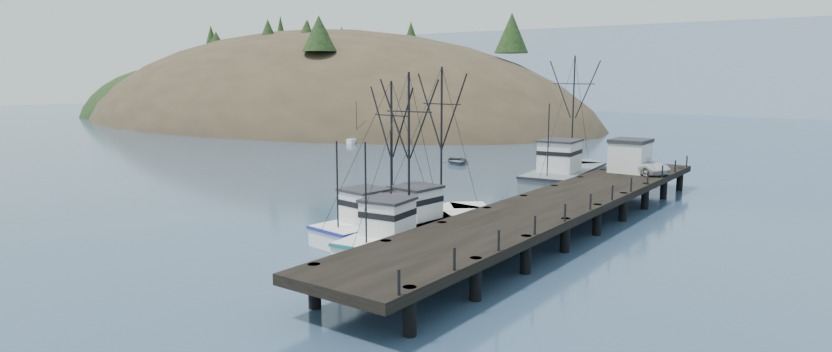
# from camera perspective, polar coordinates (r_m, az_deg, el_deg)

# --- Properties ---
(ground) EXTENTS (400.00, 400.00, 0.00)m
(ground) POSITION_cam_1_polar(r_m,az_deg,el_deg) (40.20, -16.42, -6.09)
(ground) COLOR navy
(ground) RESTS_ON ground
(pier) EXTENTS (6.00, 44.00, 2.00)m
(pier) POSITION_cam_1_polar(r_m,az_deg,el_deg) (43.76, 12.48, -2.45)
(pier) COLOR black
(pier) RESTS_ON ground
(headland) EXTENTS (134.80, 78.00, 51.00)m
(headland) POSITION_cam_1_polar(r_m,az_deg,el_deg) (147.85, -9.94, 3.09)
(headland) COLOR #382D1E
(headland) RESTS_ON ground
(distant_ridge) EXTENTS (360.00, 40.00, 26.00)m
(distant_ridge) POSITION_cam_1_polar(r_m,az_deg,el_deg) (194.80, 29.99, 4.76)
(distant_ridge) COLOR #9EB2C6
(distant_ridge) RESTS_ON ground
(distant_ridge_far) EXTENTS (180.00, 25.00, 18.00)m
(distant_ridge_far) POSITION_cam_1_polar(r_m,az_deg,el_deg) (220.41, 17.38, 5.89)
(distant_ridge_far) COLOR silver
(distant_ridge_far) RESTS_ON ground
(moored_sailboats) EXTENTS (23.45, 14.57, 6.35)m
(moored_sailboats) POSITION_cam_1_polar(r_m,az_deg,el_deg) (102.82, -2.86, 3.44)
(moored_sailboats) COLOR white
(moored_sailboats) RESTS_ON ground
(trawler_near) EXTENTS (4.42, 10.44, 10.64)m
(trawler_near) POSITION_cam_1_polar(r_m,az_deg,el_deg) (38.06, -1.34, -5.28)
(trawler_near) COLOR white
(trawler_near) RESTS_ON ground
(trawler_mid) EXTENTS (4.48, 10.10, 10.11)m
(trawler_mid) POSITION_cam_1_polar(r_m,az_deg,el_deg) (40.92, -3.04, -4.29)
(trawler_mid) COLOR white
(trawler_mid) RESTS_ON ground
(trawler_far) EXTENTS (4.24, 10.70, 10.99)m
(trawler_far) POSITION_cam_1_polar(r_m,az_deg,el_deg) (41.91, 1.34, -3.95)
(trawler_far) COLOR white
(trawler_far) RESTS_ON ground
(work_vessel) EXTENTS (5.41, 14.38, 12.16)m
(work_vessel) POSITION_cam_1_polar(r_m,az_deg,el_deg) (59.49, 13.04, 0.06)
(work_vessel) COLOR slate
(work_vessel) RESTS_ON ground
(pier_shed) EXTENTS (3.00, 3.20, 2.80)m
(pier_shed) POSITION_cam_1_polar(r_m,az_deg,el_deg) (57.48, 18.30, 1.74)
(pier_shed) COLOR silver
(pier_shed) RESTS_ON pier
(pickup_truck) EXTENTS (5.56, 3.98, 1.41)m
(pickup_truck) POSITION_cam_1_polar(r_m,az_deg,el_deg) (57.07, 19.12, 0.93)
(pickup_truck) COLOR silver
(pickup_truck) RESTS_ON pier
(motorboat) EXTENTS (5.66, 5.82, 0.98)m
(motorboat) POSITION_cam_1_polar(r_m,az_deg,el_deg) (74.68, 3.61, 1.09)
(motorboat) COLOR #51545A
(motorboat) RESTS_ON ground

